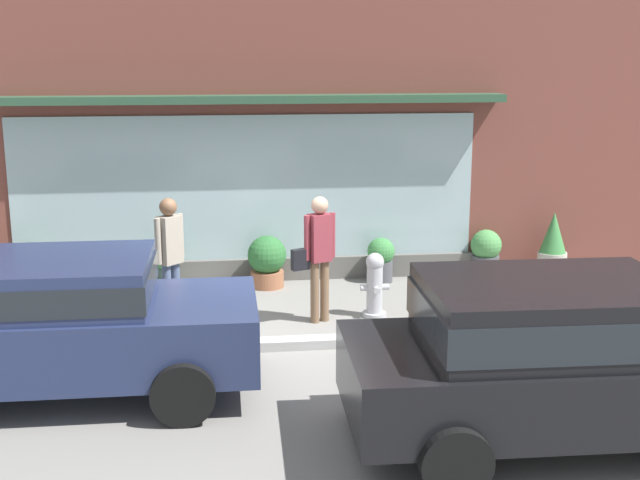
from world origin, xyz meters
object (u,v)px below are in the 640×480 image
parked_car_black (559,352)px  potted_plant_window_left (381,258)px  fire_hydrant (375,285)px  potted_plant_window_center (267,261)px  potted_plant_low_front (553,246)px  potted_plant_trailing_edge (16,272)px  parked_car_navy (58,318)px  potted_plant_doorstep (486,252)px  potted_plant_window_right (165,265)px  pedestrian_with_handbag (318,250)px  pedestrian_passerby (170,251)px

parked_car_black → potted_plant_window_left: size_ratio=5.84×
fire_hydrant → potted_plant_window_center: size_ratio=1.11×
potted_plant_low_front → potted_plant_trailing_edge: size_ratio=1.41×
parked_car_navy → potted_plant_doorstep: parked_car_navy is taller
potted_plant_window_right → potted_plant_trailing_edge: (-2.15, -0.20, 0.02)m
potted_plant_window_center → pedestrian_with_handbag: bearing=-72.0°
pedestrian_passerby → potted_plant_doorstep: bearing=155.7°
pedestrian_passerby → potted_plant_window_center: 2.25m
potted_plant_window_right → fire_hydrant: bearing=-29.7°
potted_plant_window_right → parked_car_navy: bearing=-102.3°
fire_hydrant → pedestrian_passerby: 2.81m
pedestrian_with_handbag → potted_plant_low_front: pedestrian_with_handbag is taller
fire_hydrant → potted_plant_window_left: (0.43, 1.73, -0.08)m
potted_plant_window_center → potted_plant_trailing_edge: 3.72m
parked_car_navy → potted_plant_window_right: bearing=78.1°
pedestrian_with_handbag → potted_plant_doorstep: size_ratio=2.28×
potted_plant_trailing_edge → pedestrian_passerby: bearing=-32.6°
potted_plant_low_front → potted_plant_window_center: bearing=-179.1°
parked_car_navy → parked_car_black: (4.79, -1.65, 0.02)m
fire_hydrant → parked_car_navy: size_ratio=0.22×
potted_plant_window_right → pedestrian_with_handbag: bearing=-40.2°
fire_hydrant → parked_car_black: size_ratio=0.22×
parked_car_black → potted_plant_window_left: 5.69m
pedestrian_with_handbag → potted_plant_low_front: (4.06, 1.86, -0.50)m
pedestrian_passerby → parked_car_navy: (-1.05, -2.24, -0.15)m
pedestrian_passerby → potted_plant_window_left: (3.18, 1.76, -0.64)m
pedestrian_passerby → potted_plant_window_left: 3.69m
parked_car_navy → potted_plant_window_right: (0.86, 3.94, -0.48)m
potted_plant_window_center → potted_plant_window_right: bearing=179.2°
pedestrian_with_handbag → potted_plant_trailing_edge: 4.62m
potted_plant_window_left → potted_plant_doorstep: (1.78, 0.19, 0.01)m
parked_car_black → potted_plant_window_right: parked_car_black is taller
pedestrian_with_handbag → potted_plant_low_front: size_ratio=1.63×
pedestrian_with_handbag → potted_plant_doorstep: (3.01, 2.05, -0.61)m
pedestrian_with_handbag → potted_plant_window_right: 2.88m
fire_hydrant → potted_plant_low_front: 3.69m
pedestrian_with_handbag → potted_plant_window_right: pedestrian_with_handbag is taller
parked_car_black → potted_plant_low_front: size_ratio=3.94×
potted_plant_window_right → potted_plant_doorstep: bearing=2.7°
parked_car_navy → potted_plant_low_front: size_ratio=3.80×
pedestrian_with_handbag → pedestrian_passerby: bearing=-25.6°
potted_plant_low_front → potted_plant_window_left: bearing=179.9°
fire_hydrant → parked_car_black: parked_car_black is taller
pedestrian_with_handbag → potted_plant_window_right: (-2.15, 1.81, -0.61)m
potted_plant_doorstep → potted_plant_window_right: 5.16m
parked_car_black → potted_plant_trailing_edge: parked_car_black is taller
pedestrian_passerby → potted_plant_window_center: (1.37, 1.68, -0.60)m
pedestrian_passerby → potted_plant_window_center: pedestrian_passerby is taller
pedestrian_with_handbag → potted_plant_window_right: bearing=-62.6°
pedestrian_with_handbag → pedestrian_passerby: size_ratio=1.00×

